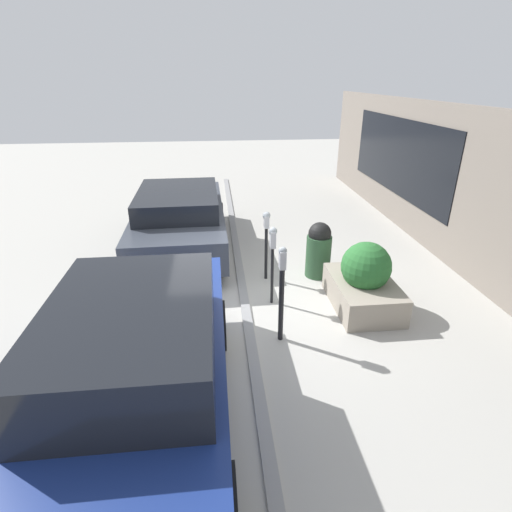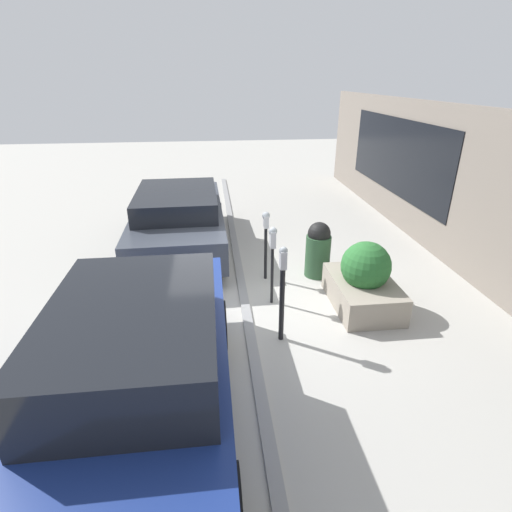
{
  "view_description": "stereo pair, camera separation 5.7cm",
  "coord_description": "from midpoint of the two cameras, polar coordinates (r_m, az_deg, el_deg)",
  "views": [
    {
      "loc": [
        -6.14,
        0.53,
        3.73
      ],
      "look_at": [
        0.0,
        -0.12,
        0.95
      ],
      "focal_mm": 28.0,
      "sensor_mm": 36.0,
      "label": 1
    },
    {
      "loc": [
        -6.13,
        0.58,
        3.73
      ],
      "look_at": [
        0.0,
        -0.12,
        0.95
      ],
      "focal_mm": 28.0,
      "sensor_mm": 36.0,
      "label": 2
    }
  ],
  "objects": [
    {
      "name": "ground_plane",
      "position": [
        7.2,
        -0.73,
        -6.92
      ],
      "size": [
        40.0,
        40.0,
        0.0
      ],
      "primitive_type": "plane",
      "color": "#ADAAA3"
    },
    {
      "name": "curb_strip",
      "position": [
        7.19,
        -1.37,
        -6.82
      ],
      "size": [
        19.0,
        0.16,
        0.04
      ],
      "color": "gray",
      "rests_on": "ground_plane"
    },
    {
      "name": "building_facade",
      "position": [
        8.21,
        32.22,
        5.63
      ],
      "size": [
        19.0,
        0.17,
        3.23
      ],
      "color": "slate",
      "rests_on": "ground_plane"
    },
    {
      "name": "parking_meter_nearest",
      "position": [
        5.86,
        3.98,
        -4.19
      ],
      "size": [
        0.14,
        0.12,
        1.55
      ],
      "color": "black",
      "rests_on": "ground_plane"
    },
    {
      "name": "parking_meter_second",
      "position": [
        6.79,
        2.63,
        1.19
      ],
      "size": [
        0.17,
        0.14,
        1.44
      ],
      "color": "black",
      "rests_on": "ground_plane"
    },
    {
      "name": "parking_meter_middle",
      "position": [
        7.68,
        1.7,
        3.5
      ],
      "size": [
        0.18,
        0.15,
        1.41
      ],
      "color": "black",
      "rests_on": "ground_plane"
    },
    {
      "name": "planter_box",
      "position": [
        7.19,
        15.41,
        -3.59
      ],
      "size": [
        1.58,
        1.03,
        1.2
      ],
      "color": "gray",
      "rests_on": "ground_plane"
    },
    {
      "name": "parked_car_front",
      "position": [
        4.62,
        -15.88,
        -14.69
      ],
      "size": [
        4.44,
        1.91,
        1.73
      ],
      "rotation": [
        0.0,
        0.0,
        -0.0
      ],
      "color": "navy",
      "rests_on": "ground_plane"
    },
    {
      "name": "parked_car_middle",
      "position": [
        9.43,
        -10.65,
        5.46
      ],
      "size": [
        4.68,
        2.07,
        1.42
      ],
      "rotation": [
        0.0,
        0.0,
        0.02
      ],
      "color": "#383D47",
      "rests_on": "ground_plane"
    },
    {
      "name": "trash_bin",
      "position": [
        8.07,
        9.14,
        0.92
      ],
      "size": [
        0.5,
        0.5,
        1.14
      ],
      "color": "#2D5133",
      "rests_on": "ground_plane"
    }
  ]
}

